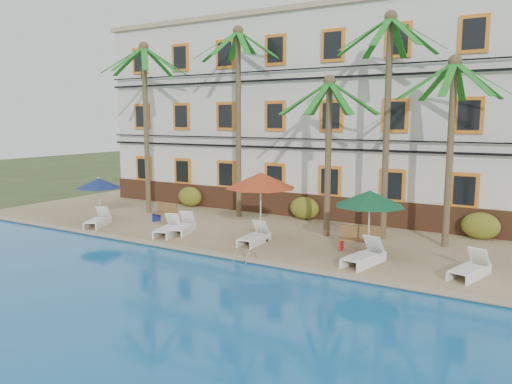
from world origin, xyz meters
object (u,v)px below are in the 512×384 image
Objects in this scene: palm_a at (145,106)px; lounger_d at (254,236)px; palm_c at (329,132)px; lounger_b at (168,228)px; umbrella_red at (261,181)px; bench_right at (359,239)px; lounger_c at (183,226)px; lounger_a at (98,220)px; bench_left at (166,213)px; lounger_f at (470,268)px; palm_e at (452,124)px; palm_d at (388,97)px; palm_b at (238,98)px; umbrella_blue at (99,183)px; pool_ladder at (245,261)px; umbrella_green at (370,199)px; lounger_e at (364,256)px.

lounger_d is at bearing -18.71° from palm_a.
palm_c is 7.80m from lounger_b.
umbrella_red is 4.43m from bench_right.
lounger_c is at bearing -171.53° from umbrella_red.
bench_left is at bearing 44.01° from lounger_a.
palm_c is 2.32× the size of umbrella_red.
bench_left reaches higher than lounger_f.
palm_e is 15.59m from lounger_a.
palm_a reaches higher than lounger_a.
palm_c reaches higher than lounger_d.
lounger_f is (11.49, -0.14, -0.01)m from lounger_c.
palm_d is (2.17, 0.72, 1.38)m from palm_c.
lounger_f reaches higher than lounger_b.
palm_b reaches higher than bench_left.
lounger_a is at bearing -84.49° from palm_a.
palm_d reaches higher than palm_e.
umbrella_red is 1.45× the size of lounger_c.
umbrella_blue is at bearing -156.12° from bench_left.
pool_ladder is at bearing -66.49° from lounger_d.
palm_a is at bearing 141.55° from lounger_b.
palm_e is at bearing 27.35° from lounger_d.
umbrella_red reaches higher than umbrella_blue.
palm_e is (14.69, 0.60, -0.87)m from palm_a.
palm_b reaches higher than lounger_f.
umbrella_green is 10.30m from bench_left.
palm_c is at bearing -0.59° from palm_a.
palm_e is at bearing 10.12° from bench_left.
lounger_a is (0.77, -0.81, -1.55)m from umbrella_blue.
palm_d is at bearing -6.74° from palm_b.
umbrella_green is (2.59, -2.39, -2.20)m from palm_c.
palm_c is 2.67× the size of umbrella_green.
lounger_f is (16.50, -0.08, -1.54)m from umbrella_blue.
lounger_d is 4.69m from lounger_e.
palm_c reaches higher than bench_right.
lounger_f is (6.00, -2.85, -4.04)m from palm_c.
umbrella_green is (-2.01, -3.09, -2.54)m from palm_e.
palm_d is (12.26, 0.62, 0.17)m from palm_a.
umbrella_blue is 3.51m from bench_left.
lounger_a is at bearing -135.99° from bench_left.
palm_e is 3.36× the size of umbrella_blue.
palm_c is 3.27× the size of lounger_e.
umbrella_red reaches higher than bench_right.
lounger_d is (-4.09, -3.39, -5.42)m from palm_d.
umbrella_green is at bearing 35.76° from pool_ladder.
umbrella_green is at bearing -2.68° from umbrella_red.
palm_a reaches higher than palm_e.
umbrella_blue reaches higher than bench_right.
umbrella_green is 1.59× the size of bench_right.
palm_a is 4.64× the size of lounger_a.
lounger_b is at bearing -153.24° from palm_d.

